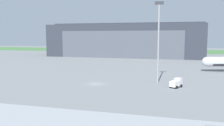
# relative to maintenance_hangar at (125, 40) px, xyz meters

# --- Properties ---
(ground_plane) EXTENTS (440.00, 440.00, 0.00)m
(ground_plane) POSITION_rel_maintenance_hangar_xyz_m (11.83, -93.23, -10.42)
(ground_plane) COLOR slate
(grass_field_strip) EXTENTS (440.00, 56.00, 0.08)m
(grass_field_strip) POSITION_rel_maintenance_hangar_xyz_m (11.83, 64.09, -10.38)
(grass_field_strip) COLOR #44763F
(grass_field_strip) RESTS_ON ground_plane
(maintenance_hangar) EXTENTS (98.27, 31.26, 21.77)m
(maintenance_hangar) POSITION_rel_maintenance_hangar_xyz_m (0.00, 0.00, 0.00)
(maintenance_hangar) COLOR #2D333D
(maintenance_hangar) RESTS_ON ground_plane
(fuel_bowser) EXTENTS (3.30, 4.31, 2.38)m
(fuel_bowser) POSITION_rel_maintenance_hangar_xyz_m (33.52, -92.29, -9.24)
(fuel_bowser) COLOR silver
(fuel_bowser) RESTS_ON ground_plane
(apron_light_mast) EXTENTS (2.40, 0.50, 22.77)m
(apron_light_mast) POSITION_rel_maintenance_hangar_xyz_m (28.35, -87.38, 2.66)
(apron_light_mast) COLOR #99999E
(apron_light_mast) RESTS_ON ground_plane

